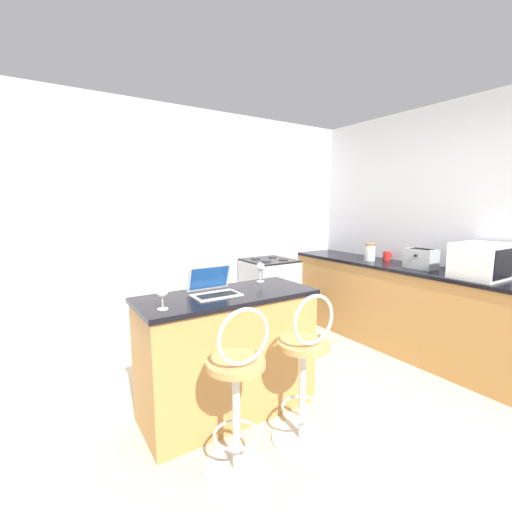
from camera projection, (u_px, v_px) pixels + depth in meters
ground_plane at (349, 448)px, 2.22m from camera, size 20.00×20.00×0.00m
wall_back at (202, 229)px, 3.90m from camera, size 12.00×0.06×2.60m
wall_right at (507, 235)px, 3.10m from camera, size 0.06×12.00×2.60m
breakfast_bar at (228, 353)px, 2.57m from camera, size 1.31×0.57×0.92m
counter_right at (397, 306)px, 3.77m from camera, size 0.58×2.75×0.92m
bar_stool_near at (237, 396)px, 1.95m from camera, size 0.40×0.40×1.03m
bar_stool_far at (304, 373)px, 2.22m from camera, size 0.40×0.40×1.03m
laptop at (213, 287)px, 2.47m from camera, size 0.34×0.25×0.21m
microwave at (482, 261)px, 3.01m from camera, size 0.48×0.38×0.31m
toaster at (421, 259)px, 3.48m from camera, size 0.20×0.29×0.20m
stove_range at (269, 297)px, 4.13m from camera, size 0.55×0.56×0.93m
wine_glass_short at (260, 268)px, 2.87m from camera, size 0.07×0.07×0.16m
wine_glass_tall at (162, 292)px, 2.10m from camera, size 0.08×0.08×0.15m
storage_jar at (370, 252)px, 3.97m from camera, size 0.12×0.12×0.20m
mug_red at (387, 256)px, 4.01m from camera, size 0.10×0.09×0.10m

